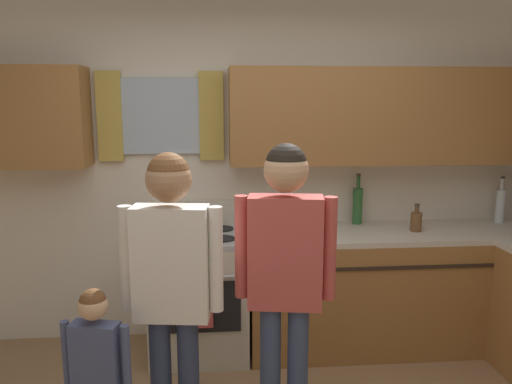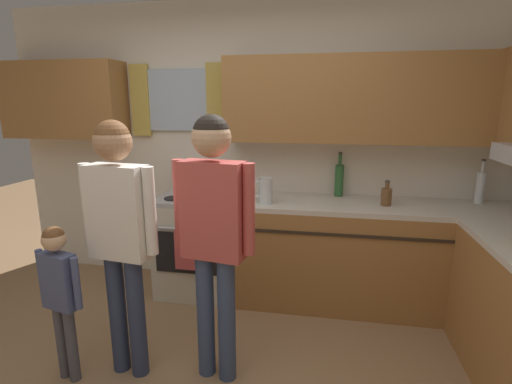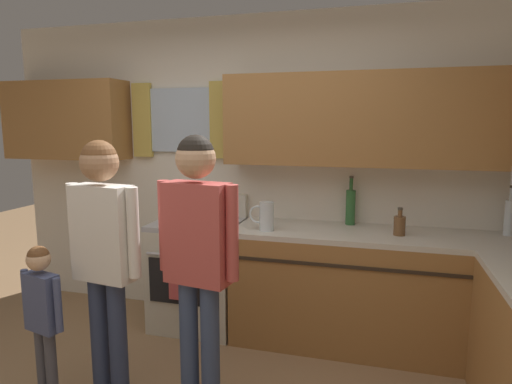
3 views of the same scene
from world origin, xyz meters
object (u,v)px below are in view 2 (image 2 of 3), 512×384
at_px(adult_in_plaid, 214,220).
at_px(water_pitcher, 265,190).
at_px(bottle_squat_brown, 386,196).
at_px(adult_holding_child, 119,222).
at_px(bottle_tall_clear, 480,187).
at_px(bottle_wine_green, 339,179).
at_px(stove_oven, 200,242).
at_px(small_child, 60,286).

bearing_deg(adult_in_plaid, water_pitcher, 81.01).
xyz_separation_m(bottle_squat_brown, adult_holding_child, (-1.69, -1.14, 0.04)).
bearing_deg(bottle_tall_clear, bottle_wine_green, 177.37).
distance_m(stove_oven, bottle_wine_green, 1.38).
xyz_separation_m(stove_oven, bottle_wine_green, (1.23, 0.23, 0.58)).
bearing_deg(bottle_wine_green, bottle_squat_brown, -35.04).
relative_size(bottle_tall_clear, adult_holding_child, 0.23).
distance_m(bottle_tall_clear, bottle_wine_green, 1.14).
bearing_deg(adult_holding_child, bottle_wine_green, 46.58).
bearing_deg(water_pitcher, adult_holding_child, -125.10).
height_order(stove_oven, small_child, stove_oven).
bearing_deg(water_pitcher, bottle_squat_brown, 7.01).
relative_size(bottle_squat_brown, water_pitcher, 0.93).
distance_m(bottle_squat_brown, water_pitcher, 0.98).
xyz_separation_m(bottle_squat_brown, adult_in_plaid, (-1.13, -1.08, 0.06)).
distance_m(water_pitcher, adult_in_plaid, 0.97).
distance_m(bottle_squat_brown, adult_holding_child, 2.04).
height_order(bottle_squat_brown, small_child, bottle_squat_brown).
xyz_separation_m(bottle_tall_clear, adult_in_plaid, (-1.89, -1.28, -0.00)).
distance_m(bottle_squat_brown, bottle_wine_green, 0.46).
height_order(bottle_squat_brown, water_pitcher, water_pitcher).
distance_m(stove_oven, bottle_tall_clear, 2.44).
bearing_deg(adult_in_plaid, bottle_squat_brown, 43.66).
relative_size(bottle_squat_brown, bottle_tall_clear, 0.56).
bearing_deg(bottle_squat_brown, small_child, -148.07).
height_order(water_pitcher, adult_in_plaid, adult_in_plaid).
height_order(adult_in_plaid, small_child, adult_in_plaid).
bearing_deg(small_child, stove_oven, 71.39).
height_order(stove_oven, bottle_wine_green, bottle_wine_green).
xyz_separation_m(water_pitcher, adult_in_plaid, (-0.15, -0.96, 0.03)).
bearing_deg(small_child, bottle_tall_clear, 27.79).
distance_m(bottle_tall_clear, adult_in_plaid, 2.29).
bearing_deg(bottle_squat_brown, adult_in_plaid, -136.34).
distance_m(bottle_squat_brown, small_child, 2.43).
bearing_deg(adult_in_plaid, small_child, -167.91).
bearing_deg(small_child, adult_in_plaid, 12.09).
bearing_deg(stove_oven, small_child, -108.61).
xyz_separation_m(stove_oven, bottle_tall_clear, (2.37, 0.17, 0.57)).
xyz_separation_m(bottle_tall_clear, small_child, (-2.80, -1.48, -0.41)).
bearing_deg(water_pitcher, adult_in_plaid, -98.99).
height_order(water_pitcher, small_child, water_pitcher).
relative_size(stove_oven, bottle_wine_green, 2.79).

